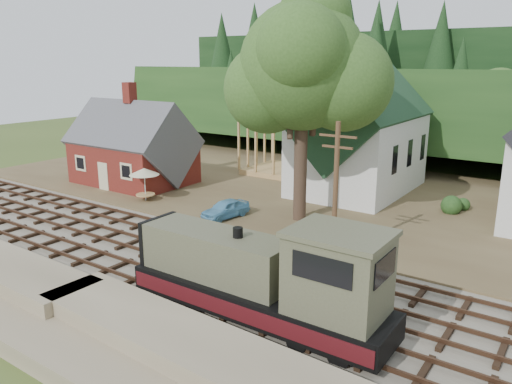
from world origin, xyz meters
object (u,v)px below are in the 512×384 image
Objects in this scene: car_blue at (225,209)px; patio_set at (144,173)px; locomotive at (266,279)px; car_green at (88,161)px.

car_blue is 8.19m from patio_set.
car_blue is 1.45× the size of patio_set.
locomotive reaches higher than car_blue.
car_blue is at bearing 135.01° from locomotive.
patio_set is (14.88, -5.77, 1.63)m from car_green.
car_blue is 23.60m from car_green.
locomotive is 4.56× the size of patio_set.
patio_set is at bearing -86.61° from car_green.
locomotive is at bearing -91.07° from car_green.
car_green is at bearing 154.34° from locomotive.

